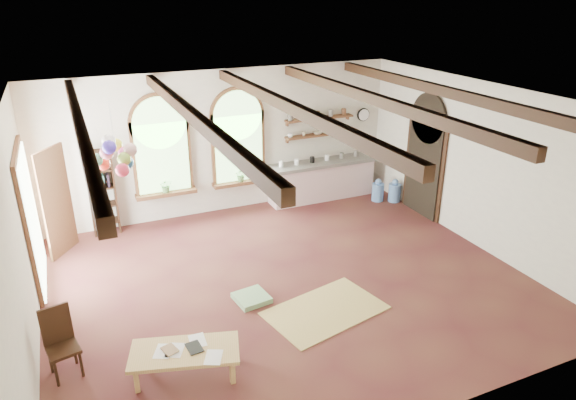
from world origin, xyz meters
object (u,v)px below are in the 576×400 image
kitchen_counter (321,180)px  balloon_cluster (115,155)px  coffee_table (185,353)px  side_chair (64,356)px

kitchen_counter → balloon_cluster: bearing=-156.0°
kitchen_counter → balloon_cluster: balloon_cluster is taller
coffee_table → side_chair: side_chair is taller
kitchen_counter → coffee_table: bearing=-133.0°
coffee_table → side_chair: (-1.45, 0.68, -0.07)m
kitchen_counter → side_chair: 7.26m
coffee_table → balloon_cluster: (-0.32, 2.69, 1.98)m
coffee_table → balloon_cluster: bearing=96.8°
coffee_table → balloon_cluster: 3.35m
side_chair → kitchen_counter: bearing=34.9°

